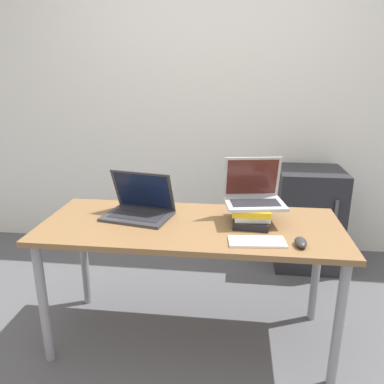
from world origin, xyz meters
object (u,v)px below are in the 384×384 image
object	(u,v)px
laptop_on_books	(254,194)
mini_fridge	(307,218)
book_stack	(251,214)
laptop_left	(139,207)
wireless_keyboard	(257,242)
mouse	(301,242)

from	to	relation	value
laptop_on_books	mini_fridge	distance (m)	1.17
laptop_on_books	book_stack	bearing A→B (deg)	-107.65
laptop_left	book_stack	xyz separation A→B (m)	(0.63, -0.02, -0.00)
wireless_keyboard	mouse	bearing A→B (deg)	-2.31
wireless_keyboard	laptop_on_books	bearing A→B (deg)	92.34
laptop_on_books	mini_fridge	xyz separation A→B (m)	(0.49, 0.94, -0.48)
mouse	mini_fridge	world-z (taller)	mini_fridge
laptop_left	book_stack	world-z (taller)	laptop_left
laptop_left	mouse	xyz separation A→B (m)	(0.85, -0.29, -0.03)
book_stack	laptop_on_books	distance (m)	0.11
laptop_on_books	laptop_left	bearing A→B (deg)	-179.09
wireless_keyboard	mini_fridge	world-z (taller)	mini_fridge
laptop_left	laptop_on_books	size ratio (longest dim) A/B	1.18
laptop_left	mini_fridge	bearing A→B (deg)	40.30
mouse	mini_fridge	size ratio (longest dim) A/B	0.13
wireless_keyboard	mini_fridge	size ratio (longest dim) A/B	0.35
book_stack	laptop_on_books	xyz separation A→B (m)	(0.01, 0.03, 0.10)
laptop_left	wireless_keyboard	distance (m)	0.71
laptop_left	mouse	world-z (taller)	laptop_left
wireless_keyboard	mini_fridge	bearing A→B (deg)	69.01
book_stack	wireless_keyboard	size ratio (longest dim) A/B	1.03
mini_fridge	book_stack	bearing A→B (deg)	-117.01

